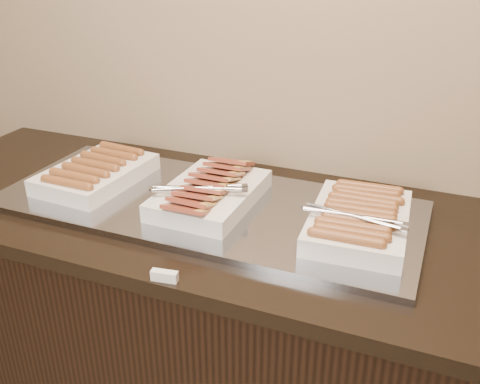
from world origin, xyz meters
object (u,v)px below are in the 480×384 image
Objects in this scene: warming_tray at (206,205)px; dish_left at (96,173)px; counter at (216,333)px; dish_center at (210,192)px; dish_right at (359,219)px.

warming_tray is 0.37m from dish_left.
counter is 5.44× the size of dish_center.
warming_tray is (-0.02, 0.00, 0.46)m from counter.
counter is 0.63m from dish_left.
dish_right reaches higher than warming_tray.
dish_left is at bearing -179.85° from dish_center.
dish_right reaches higher than counter.
dish_center is (0.01, -0.00, 0.04)m from warming_tray.
dish_center reaches higher than dish_left.
warming_tray is at bearing 180.00° from counter.
counter is at bearing 27.94° from dish_center.
dish_left is 0.39m from dish_center.
dish_center reaches higher than warming_tray.
dish_left is 0.95× the size of dish_center.
dish_center is 1.02× the size of dish_right.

